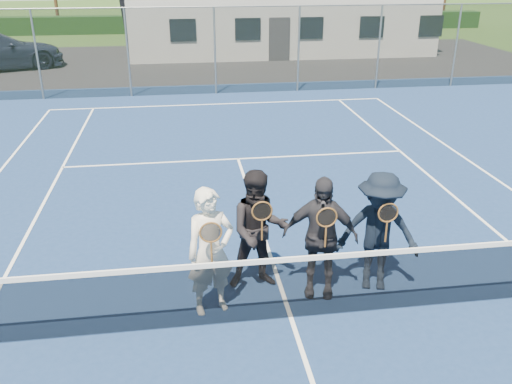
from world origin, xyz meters
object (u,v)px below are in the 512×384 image
(tennis_net, at_px, (292,285))
(player_b, at_px, (259,230))
(player_a, at_px, (211,252))
(player_c, at_px, (320,237))
(player_d, at_px, (378,232))

(tennis_net, relative_size, player_b, 6.49)
(player_a, distance_m, player_c, 1.56)
(tennis_net, relative_size, player_d, 6.49)
(player_c, distance_m, player_d, 0.85)
(tennis_net, xyz_separation_m, player_a, (-1.03, 0.36, 0.38))
(player_b, xyz_separation_m, player_d, (1.67, -0.29, -0.00))
(player_b, distance_m, player_d, 1.69)
(player_a, height_order, player_b, same)
(player_b, relative_size, player_c, 1.00)
(player_a, bearing_deg, player_b, 35.77)
(tennis_net, distance_m, player_c, 0.85)
(tennis_net, distance_m, player_b, 1.01)
(player_d, bearing_deg, player_c, -178.48)
(player_c, relative_size, player_d, 1.00)
(player_a, xyz_separation_m, player_c, (1.54, 0.21, -0.00))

